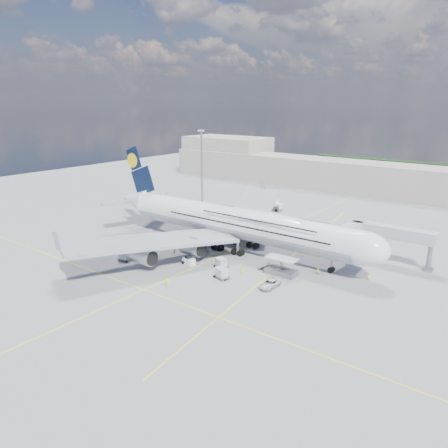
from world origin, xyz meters
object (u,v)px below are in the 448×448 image
Objects in this scene: baggage_tug at (189,261)px; crew_wing at (174,248)px; dolly_row_a at (117,244)px; catering_truck_inner at (263,223)px; cargo_loader at (281,268)px; dolly_nose_near at (221,263)px; dolly_row_c at (125,256)px; cone_nose at (364,265)px; cone_wing_right_inner at (191,265)px; crew_loader at (318,271)px; service_van at (270,284)px; dolly_row_b at (162,243)px; cone_wing_left_inner at (245,228)px; cone_wing_right_outer at (142,255)px; catering_truck_outer at (273,205)px; crew_nose at (368,277)px; cone_tail at (159,228)px; light_mast at (202,165)px; crew_van at (242,269)px; dolly_nose_far at (221,273)px; cone_wing_left_outer at (279,217)px; crew_tug at (167,283)px; jet_bridge at (374,234)px; dolly_back at (134,248)px.

baggage_tug reaches higher than crew_wing.
catering_truck_inner is at bearing 44.71° from dolly_row_a.
cargo_loader is 2.28× the size of dolly_nose_near.
dolly_row_c is at bearing -119.13° from catering_truck_inner.
cone_nose is 1.05× the size of cone_wing_right_inner.
baggage_tug is (-6.87, -2.86, -0.26)m from dolly_nose_near.
dolly_row_a is at bearing -103.24° from crew_loader.
service_van is 12.45m from crew_loader.
cone_wing_right_inner reaches higher than dolly_row_b.
cone_wing_right_outer reaches higher than cone_wing_left_inner.
dolly_row_c reaches higher than dolly_row_b.
catering_truck_outer is 59.92m from crew_nose.
dolly_row_c is 12.02m from crew_wing.
cone_wing_right_inner is at bearing -31.75° from cone_tail.
catering_truck_outer is at bearing 102.36° from cone_wing_right_inner.
catering_truck_outer is 10.45× the size of cone_wing_right_inner.
light_mast is 65.87m from dolly_nose_near.
baggage_tug is 12.66m from crew_van.
crew_loader is (25.35, 11.95, -0.03)m from baggage_tug.
dolly_nose_far reaches higher than dolly_nose_near.
service_van is (13.93, -2.50, -0.38)m from dolly_nose_near.
cone_wing_left_outer is (10.67, 40.53, -0.11)m from dolly_row_b.
catering_truck_outer reaches higher than baggage_tug.
crew_van is at bearing -62.79° from catering_truck_outer.
crew_wing is 43.58m from cone_nose.
light_mast is 12.92× the size of crew_wing.
dolly_row_a is 0.88× the size of dolly_row_c.
dolly_row_c is 18.79m from crew_tug.
dolly_row_a is 11.10m from cone_wing_right_outer.
dolly_row_a is 1.54× the size of crew_tug.
catering_truck_outer is 12.73× the size of cone_wing_left_inner.
catering_truck_outer reaches higher than service_van.
crew_wing reaches higher than crew_loader.
dolly_nose_near is 2.23× the size of crew_loader.
crew_loader reaches higher than cone_wing_right_outer.
dolly_back is (-49.61, -25.94, -6.49)m from jet_bridge.
cargo_loader reaches higher than cone_wing_right_inner.
light_mast reaches higher than dolly_row_a.
baggage_tug is at bearing -144.78° from cone_nose.
cone_tail is at bearing 179.96° from dolly_nose_near.
dolly_back is at bearing 107.67° from crew_wing.
cone_wing_right_outer is (-19.38, -5.29, -0.83)m from dolly_nose_near.
crew_van reaches higher than dolly_row_a.
baggage_tug reaches higher than crew_loader.
jet_bridge reaches higher than baggage_tug.
dolly_row_b is at bearing 117.91° from crew_tug.
dolly_row_c is at bearing -64.32° from dolly_row_b.
crew_wing is at bearing 57.85° from dolly_row_c.
service_van is 53.11m from cone_wing_left_outer.
light_mast reaches higher than jet_bridge.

